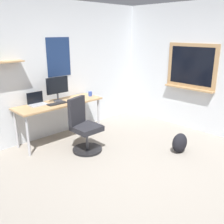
{
  "coord_description": "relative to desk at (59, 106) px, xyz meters",
  "views": [
    {
      "loc": [
        -2.47,
        -1.94,
        2.03
      ],
      "look_at": [
        0.12,
        0.73,
        0.85
      ],
      "focal_mm": 40.98,
      "sensor_mm": 36.0,
      "label": 1
    }
  ],
  "objects": [
    {
      "name": "wall_back",
      "position": [
        -0.05,
        0.36,
        0.63
      ],
      "size": [
        5.0,
        0.3,
        2.6
      ],
      "color": "silver",
      "rests_on": "ground"
    },
    {
      "name": "laptop",
      "position": [
        -0.38,
        0.14,
        0.13
      ],
      "size": [
        0.31,
        0.21,
        0.23
      ],
      "color": "#ADAFB5",
      "rests_on": "desk"
    },
    {
      "name": "keyboard",
      "position": [
        -0.08,
        -0.07,
        0.08
      ],
      "size": [
        0.37,
        0.13,
        0.02
      ],
      "primitive_type": "cube",
      "color": "black",
      "rests_on": "desk"
    },
    {
      "name": "office_chair",
      "position": [
        0.03,
        -0.69,
        -0.27
      ],
      "size": [
        0.52,
        0.54,
        0.95
      ],
      "color": "black",
      "rests_on": "ground"
    },
    {
      "name": "desk",
      "position": [
        0.0,
        0.0,
        0.0
      ],
      "size": [
        1.68,
        0.57,
        0.75
      ],
      "color": "tan",
      "rests_on": "ground"
    },
    {
      "name": "computer_mouse",
      "position": [
        0.2,
        -0.07,
        0.09
      ],
      "size": [
        0.1,
        0.06,
        0.03
      ],
      "primitive_type": "ellipsoid",
      "color": "#262628",
      "rests_on": "desk"
    },
    {
      "name": "backpack",
      "position": [
        1.17,
        -1.92,
        -0.5
      ],
      "size": [
        0.32,
        0.22,
        0.35
      ],
      "primitive_type": "ellipsoid",
      "color": "black",
      "rests_on": "ground"
    },
    {
      "name": "ground_plane",
      "position": [
        -0.04,
        -2.09,
        -0.68
      ],
      "size": [
        5.2,
        5.2,
        0.0
      ],
      "primitive_type": "plane",
      "color": "gray",
      "rests_on": "ground"
    },
    {
      "name": "coffee_mug",
      "position": [
        0.74,
        -0.02,
        0.12
      ],
      "size": [
        0.08,
        0.08,
        0.09
      ],
      "primitive_type": "cylinder",
      "color": "#334CA5",
      "rests_on": "desk"
    },
    {
      "name": "monitor_primary",
      "position": [
        0.04,
        0.09,
        0.34
      ],
      "size": [
        0.46,
        0.17,
        0.46
      ],
      "color": "#38383D",
      "rests_on": "desk"
    }
  ]
}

